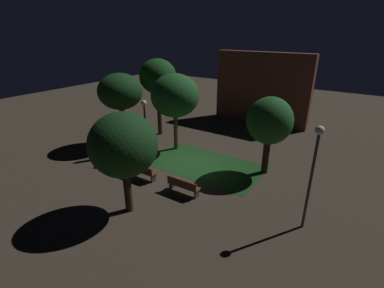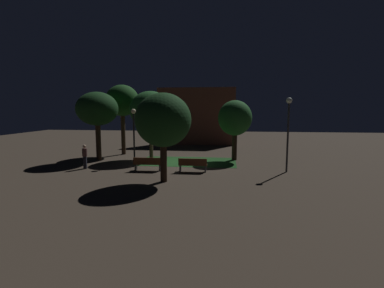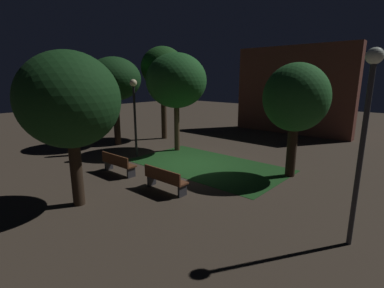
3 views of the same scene
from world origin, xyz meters
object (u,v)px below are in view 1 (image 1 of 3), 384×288
object	(u,v)px
tree_left_canopy	(158,77)
tree_tall_center	(175,96)
lamp_post_path_center	(314,162)
bench_back_row	(183,185)
lamp_post_near_wall	(145,119)
tree_near_wall	(123,145)
tree_lawn_side	(270,121)
bench_front_right	(142,171)
tree_back_right	(120,92)
pedestrian	(94,148)

from	to	relation	value
tree_left_canopy	tree_tall_center	size ratio (longest dim) A/B	1.12
lamp_post_path_center	bench_back_row	bearing A→B (deg)	-173.05
lamp_post_path_center	lamp_post_near_wall	bearing A→B (deg)	171.79
lamp_post_near_wall	lamp_post_path_center	distance (m)	10.53
bench_back_row	tree_tall_center	xyz separation A→B (m)	(-3.91, 4.63, 3.38)
tree_near_wall	lamp_post_near_wall	distance (m)	5.84
tree_lawn_side	tree_near_wall	distance (m)	8.29
bench_back_row	bench_front_right	bearing A→B (deg)	180.00
tree_near_wall	lamp_post_path_center	size ratio (longest dim) A/B	1.04
tree_left_canopy	lamp_post_near_wall	world-z (taller)	tree_left_canopy
tree_tall_center	tree_back_right	size ratio (longest dim) A/B	1.02
lamp_post_near_wall	lamp_post_path_center	world-z (taller)	lamp_post_path_center
tree_tall_center	bench_front_right	bearing A→B (deg)	-77.98
bench_back_row	pedestrian	world-z (taller)	pedestrian
tree_tall_center	lamp_post_path_center	xyz separation A→B (m)	(9.80, -3.91, -0.71)
bench_back_row	lamp_post_path_center	bearing A→B (deg)	6.95
pedestrian	tree_back_right	bearing A→B (deg)	98.01
tree_tall_center	pedestrian	distance (m)	6.34
pedestrian	tree_lawn_side	bearing A→B (deg)	24.23
lamp_post_near_wall	tree_back_right	bearing A→B (deg)	162.32
bench_back_row	tree_back_right	world-z (taller)	tree_back_right
tree_lawn_side	lamp_post_near_wall	bearing A→B (deg)	-161.45
bench_front_right	tree_tall_center	distance (m)	5.81
bench_front_right	tree_near_wall	xyz separation A→B (m)	(1.63, -2.60, 2.87)
bench_front_right	lamp_post_path_center	distance (m)	9.24
bench_back_row	lamp_post_near_wall	bearing A→B (deg)	153.82
tree_lawn_side	lamp_post_path_center	xyz separation A→B (m)	(3.18, -3.93, -0.07)
tree_near_wall	lamp_post_near_wall	world-z (taller)	tree_near_wall
bench_front_right	lamp_post_near_wall	size ratio (longest dim) A/B	0.46
tree_lawn_side	bench_back_row	bearing A→B (deg)	-120.27
bench_front_right	lamp_post_path_center	bearing A→B (deg)	4.66
tree_near_wall	lamp_post_path_center	xyz separation A→B (m)	(7.19, 3.32, -0.19)
tree_tall_center	pedestrian	world-z (taller)	tree_tall_center
tree_tall_center	pedestrian	xyz separation A→B (m)	(-3.35, -4.46, -3.01)
bench_back_row	pedestrian	xyz separation A→B (m)	(-7.25, 0.16, 0.37)
lamp_post_path_center	tree_back_right	bearing A→B (deg)	169.52
tree_left_canopy	lamp_post_path_center	bearing A→B (deg)	-23.97
tree_left_canopy	tree_lawn_side	bearing A→B (deg)	-10.30
lamp_post_near_wall	bench_back_row	bearing A→B (deg)	-26.18
bench_back_row	tree_back_right	size ratio (longest dim) A/B	0.34
tree_lawn_side	tree_left_canopy	world-z (taller)	tree_left_canopy
tree_left_canopy	pedestrian	xyz separation A→B (m)	(-0.40, -6.23, -3.76)
tree_lawn_side	tree_tall_center	world-z (taller)	tree_tall_center
bench_back_row	tree_back_right	distance (m)	9.02
tree_lawn_side	lamp_post_near_wall	distance (m)	7.65
lamp_post_near_wall	pedestrian	xyz separation A→B (m)	(-2.73, -2.06, -1.90)
pedestrian	lamp_post_path_center	bearing A→B (deg)	2.42
tree_near_wall	tree_tall_center	bearing A→B (deg)	109.89
lamp_post_near_wall	tree_tall_center	bearing A→B (deg)	75.69
tree_near_wall	tree_back_right	xyz separation A→B (m)	(-6.39, 5.83, 0.58)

